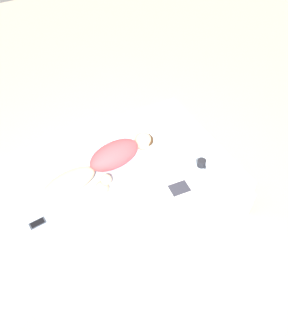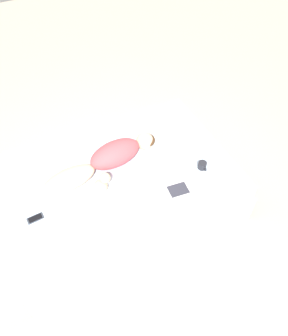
% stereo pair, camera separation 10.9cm
% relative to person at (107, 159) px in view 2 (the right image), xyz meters
% --- Properties ---
extents(ground_plane, '(12.00, 12.00, 0.00)m').
position_rel_person_xyz_m(ground_plane, '(0.12, 0.06, -0.64)').
color(ground_plane, '#B7A88E').
extents(bed, '(1.58, 2.32, 0.54)m').
position_rel_person_xyz_m(bed, '(0.12, 0.06, -0.37)').
color(bed, beige).
rests_on(bed, ground_plane).
extents(person, '(0.43, 1.28, 0.23)m').
position_rel_person_xyz_m(person, '(0.00, 0.00, 0.00)').
color(person, '#DBB28E').
rests_on(person, bed).
extents(open_magazine, '(0.46, 0.31, 0.01)m').
position_rel_person_xyz_m(open_magazine, '(0.48, 0.50, -0.09)').
color(open_magazine, white).
rests_on(open_magazine, bed).
extents(coffee_mug, '(0.12, 0.09, 0.08)m').
position_rel_person_xyz_m(coffee_mug, '(0.44, 0.84, -0.06)').
color(coffee_mug, '#232328').
rests_on(coffee_mug, bed).
extents(cell_phone, '(0.08, 0.15, 0.01)m').
position_rel_person_xyz_m(cell_phone, '(0.31, -0.81, -0.09)').
color(cell_phone, '#333842').
rests_on(cell_phone, bed).
extents(plush_toy, '(0.14, 0.17, 0.21)m').
position_rel_person_xyz_m(plush_toy, '(0.27, -0.15, -0.01)').
color(plush_toy, '#D1B289').
rests_on(plush_toy, bed).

